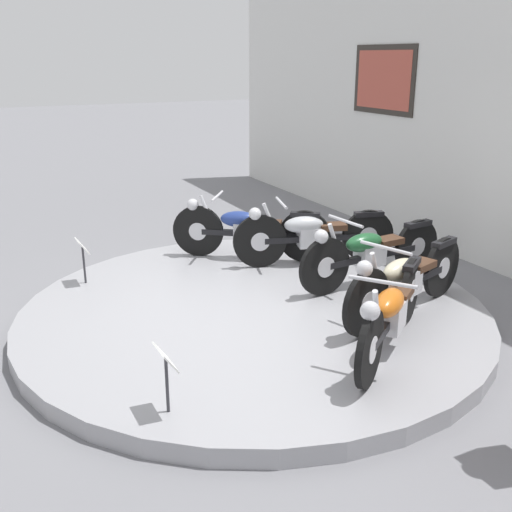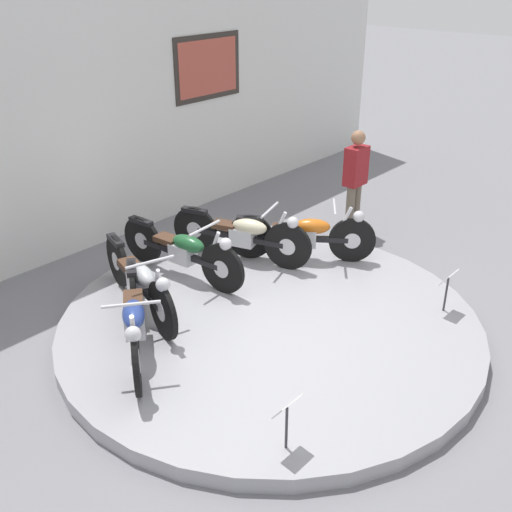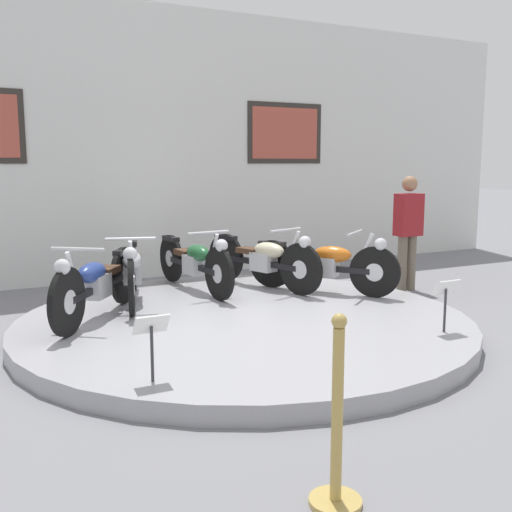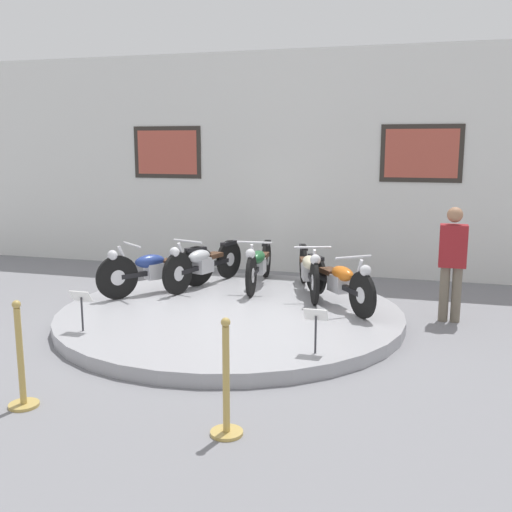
{
  "view_description": "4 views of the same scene",
  "coord_description": "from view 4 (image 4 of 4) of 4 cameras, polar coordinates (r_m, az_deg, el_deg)",
  "views": [
    {
      "loc": [
        5.05,
        -2.51,
        2.59
      ],
      "look_at": [
        -0.1,
        0.07,
        0.66
      ],
      "focal_mm": 42.0,
      "sensor_mm": 36.0,
      "label": 1
    },
    {
      "loc": [
        -4.39,
        -3.7,
        3.81
      ],
      "look_at": [
        0.22,
        0.4,
        0.72
      ],
      "focal_mm": 42.0,
      "sensor_mm": 36.0,
      "label": 2
    },
    {
      "loc": [
        -2.68,
        -5.52,
        1.76
      ],
      "look_at": [
        0.12,
        -0.02,
        0.8
      ],
      "focal_mm": 42.0,
      "sensor_mm": 36.0,
      "label": 3
    },
    {
      "loc": [
        2.53,
        -7.58,
        2.42
      ],
      "look_at": [
        0.29,
        0.27,
        0.88
      ],
      "focal_mm": 42.0,
      "sensor_mm": 36.0,
      "label": 4
    }
  ],
  "objects": [
    {
      "name": "ground_plane",
      "position": [
        8.35,
        -2.42,
        -6.2
      ],
      "size": [
        60.0,
        60.0,
        0.0
      ],
      "primitive_type": "plane",
      "color": "slate"
    },
    {
      "name": "display_platform",
      "position": [
        8.32,
        -2.42,
        -5.66
      ],
      "size": [
        4.72,
        4.72,
        0.16
      ],
      "primitive_type": "cylinder",
      "color": "#99999E",
      "rests_on": "ground_plane"
    },
    {
      "name": "back_wall",
      "position": [
        11.33,
        3.07,
        8.76
      ],
      "size": [
        14.0,
        0.22,
        4.09
      ],
      "color": "silver",
      "rests_on": "ground_plane"
    },
    {
      "name": "motorcycle_blue",
      "position": [
        9.26,
        -9.52,
        -1.12
      ],
      "size": [
        1.25,
        1.63,
        0.8
      ],
      "color": "black",
      "rests_on": "display_platform"
    },
    {
      "name": "motorcycle_silver",
      "position": [
        9.59,
        -5.06,
        -0.61
      ],
      "size": [
        0.7,
        1.93,
        0.8
      ],
      "color": "black",
      "rests_on": "display_platform"
    },
    {
      "name": "motorcycle_green",
      "position": [
        9.54,
        0.27,
        -0.66
      ],
      "size": [
        0.54,
        1.98,
        0.79
      ],
      "color": "black",
      "rests_on": "display_platform"
    },
    {
      "name": "motorcycle_cream",
      "position": [
        9.13,
        5.06,
        -1.21
      ],
      "size": [
        0.73,
        1.91,
        0.8
      ],
      "color": "black",
      "rests_on": "display_platform"
    },
    {
      "name": "motorcycle_orange",
      "position": [
        8.47,
        7.89,
        -2.27
      ],
      "size": [
        1.23,
        1.6,
        0.78
      ],
      "color": "black",
      "rests_on": "display_platform"
    },
    {
      "name": "info_placard_front_left",
      "position": [
        7.58,
        -16.29,
        -4.21
      ],
      "size": [
        0.26,
        0.11,
        0.51
      ],
      "color": "#333338",
      "rests_on": "display_platform"
    },
    {
      "name": "info_placard_front_centre",
      "position": [
        6.55,
        5.72,
        -6.16
      ],
      "size": [
        0.26,
        0.11,
        0.51
      ],
      "color": "#333338",
      "rests_on": "display_platform"
    },
    {
      "name": "visitor_standing",
      "position": [
        8.54,
        18.2,
        -0.2
      ],
      "size": [
        0.36,
        0.22,
        1.59
      ],
      "color": "#6B6051",
      "rests_on": "ground_plane"
    },
    {
      "name": "stanchion_post_left_of_entry",
      "position": [
        6.04,
        -21.44,
        -10.2
      ],
      "size": [
        0.28,
        0.28,
        1.02
      ],
      "color": "tan",
      "rests_on": "ground_plane"
    },
    {
      "name": "stanchion_post_right_of_entry",
      "position": [
        5.13,
        -2.85,
        -13.18
      ],
      "size": [
        0.28,
        0.28,
        1.02
      ],
      "color": "tan",
      "rests_on": "ground_plane"
    }
  ]
}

